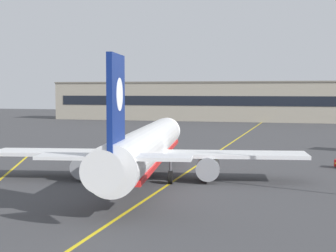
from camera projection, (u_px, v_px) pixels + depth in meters
name	position (u px, v px, depth m)	size (l,w,h in m)	color
ground_plane	(124.00, 206.00, 43.08)	(400.00, 400.00, 0.00)	#3D3D3F
taxiway_centreline	(206.00, 160.00, 71.81)	(0.30, 180.00, 0.01)	yellow
airliner_foreground	(146.00, 147.00, 54.93)	(32.34, 41.28, 11.65)	white
safety_cone_by_nose_gear	(189.00, 160.00, 69.66)	(0.44, 0.44, 0.55)	orange
terminal_building	(275.00, 101.00, 159.84)	(136.74, 12.40, 11.77)	#B2A893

